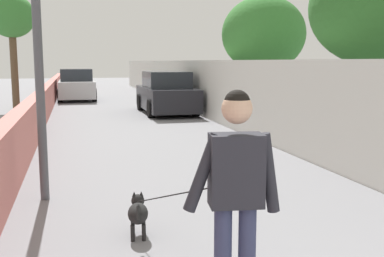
{
  "coord_description": "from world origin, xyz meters",
  "views": [
    {
      "loc": [
        -0.68,
        1.75,
        1.91
      ],
      "look_at": [
        5.32,
        0.19,
        1.0
      ],
      "focal_mm": 42.84,
      "sensor_mm": 36.0,
      "label": 1
    }
  ],
  "objects": [
    {
      "name": "wall_left",
      "position": [
        12.0,
        2.74,
        0.51
      ],
      "size": [
        48.0,
        0.3,
        1.01
      ],
      "primitive_type": "cube",
      "color": "#CC726B",
      "rests_on": "ground"
    },
    {
      "name": "dog",
      "position": [
        4.14,
        1.11,
        0.28
      ],
      "size": [
        2.11,
        0.61,
        1.06
      ],
      "color": "black",
      "rests_on": "ground"
    },
    {
      "name": "car_near",
      "position": [
        15.97,
        -1.59,
        0.71
      ],
      "size": [
        4.06,
        1.8,
        1.54
      ],
      "color": "black",
      "rests_on": "ground"
    },
    {
      "name": "person_skateboarder",
      "position": [
        2.32,
        0.65,
        1.04
      ],
      "size": [
        0.27,
        0.72,
        1.63
      ],
      "color": "#333859",
      "rests_on": "skateboard"
    },
    {
      "name": "tree_right_far",
      "position": [
        13.0,
        -4.13,
        2.75
      ],
      "size": [
        2.64,
        2.64,
        3.95
      ],
      "color": "#473523",
      "rests_on": "ground"
    },
    {
      "name": "car_far",
      "position": [
        22.87,
        1.59,
        0.71
      ],
      "size": [
        3.98,
        1.8,
        1.54
      ],
      "color": "silver",
      "rests_on": "ground"
    },
    {
      "name": "fence_right",
      "position": [
        12.0,
        -2.74,
        0.97
      ],
      "size": [
        48.0,
        0.3,
        1.95
      ],
      "primitive_type": "cube",
      "color": "silver",
      "rests_on": "ground"
    },
    {
      "name": "tree_left_mid",
      "position": [
        19.0,
        4.02,
        3.6
      ],
      "size": [
        1.81,
        1.81,
        4.53
      ],
      "color": "brown",
      "rests_on": "ground"
    },
    {
      "name": "ground_plane",
      "position": [
        14.0,
        0.0,
        0.0
      ],
      "size": [
        80.0,
        80.0,
        0.0
      ],
      "primitive_type": "plane",
      "color": "gray"
    }
  ]
}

